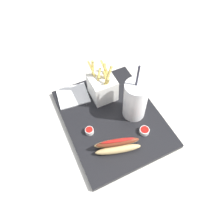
# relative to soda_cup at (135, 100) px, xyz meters

# --- Properties ---
(ground_plane) EXTENTS (2.40, 2.40, 0.02)m
(ground_plane) POSITION_rel_soda_cup_xyz_m (0.02, 0.08, -0.11)
(ground_plane) COLOR silver
(food_tray) EXTENTS (0.44, 0.35, 0.02)m
(food_tray) POSITION_rel_soda_cup_xyz_m (0.02, 0.08, -0.09)
(food_tray) COLOR black
(food_tray) RESTS_ON ground_plane
(soda_cup) EXTENTS (0.09, 0.09, 0.24)m
(soda_cup) POSITION_rel_soda_cup_xyz_m (0.00, 0.00, 0.00)
(soda_cup) COLOR white
(soda_cup) RESTS_ON food_tray
(fries_basket) EXTENTS (0.10, 0.09, 0.17)m
(fries_basket) POSITION_rel_soda_cup_xyz_m (0.13, 0.07, -0.03)
(fries_basket) COLOR white
(fries_basket) RESTS_ON food_tray
(hot_dog_1) EXTENTS (0.09, 0.16, 0.06)m
(hot_dog_1) POSITION_rel_soda_cup_xyz_m (-0.11, 0.12, -0.05)
(hot_dog_1) COLOR #DBB775
(hot_dog_1) RESTS_ON food_tray
(ketchup_cup_1) EXTENTS (0.04, 0.04, 0.02)m
(ketchup_cup_1) POSITION_rel_soda_cup_xyz_m (-0.09, 0.01, -0.07)
(ketchup_cup_1) COLOR white
(ketchup_cup_1) RESTS_ON food_tray
(ketchup_cup_2) EXTENTS (0.03, 0.03, 0.02)m
(ketchup_cup_2) POSITION_rel_soda_cup_xyz_m (-0.01, 0.19, -0.07)
(ketchup_cup_2) COLOR white
(ketchup_cup_2) RESTS_ON food_tray
(napkin_stack) EXTENTS (0.12, 0.13, 0.01)m
(napkin_stack) POSITION_rel_soda_cup_xyz_m (0.18, 0.18, -0.08)
(napkin_stack) COLOR white
(napkin_stack) RESTS_ON food_tray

